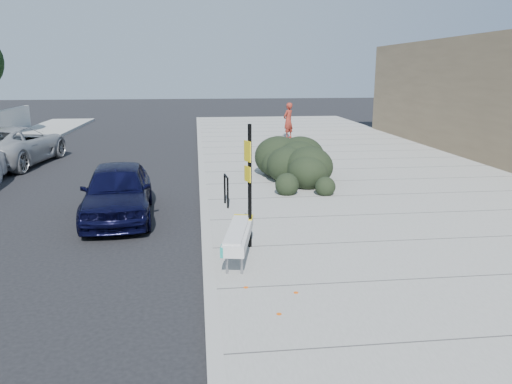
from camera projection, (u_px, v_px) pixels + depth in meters
ground at (207, 255)px, 10.30m from camera, size 120.00×120.00×0.00m
sidewalk_near at (381, 189)px, 15.76m from camera, size 11.20×50.00×0.15m
curb_near at (203, 194)px, 15.11m from camera, size 0.22×50.00×0.17m
bench at (239, 235)px, 9.61m from camera, size 0.80×2.04×0.61m
bike_rack at (226, 187)px, 13.41m from camera, size 0.10×0.58×0.84m
sign_post at (249, 179)px, 10.02m from camera, size 0.14×0.28×2.55m
hedge at (305, 159)px, 16.36m from camera, size 3.43×4.50×1.51m
sedan_navy at (118, 191)px, 12.80m from camera, size 1.98×4.29×1.42m
suv_silver at (14, 145)px, 20.12m from camera, size 3.28×5.90×1.56m
pedestrian at (288, 121)px, 26.82m from camera, size 0.82×0.81×1.91m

